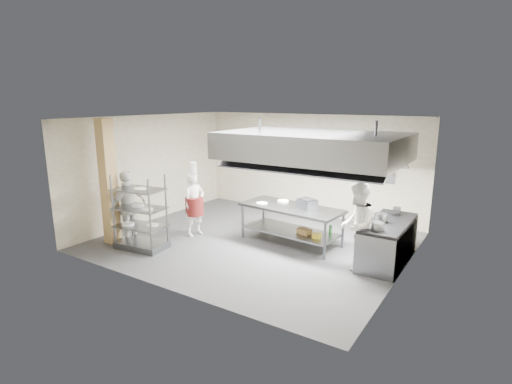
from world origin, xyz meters
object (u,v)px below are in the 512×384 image
Objects in this scene: chef_head at (194,204)px; griddle at (307,204)px; chef_line at (357,226)px; stockpot at (380,218)px; island at (291,225)px; pass_rack at (140,212)px; chef_plating at (129,206)px; cooking_range at (387,243)px.

chef_head reaches higher than griddle.
chef_line is 0.61m from stockpot.
chef_head is at bearing -155.01° from island.
chef_plating is (-0.61, 0.18, 0.01)m from pass_rack.
pass_rack is at bearing -155.68° from cooking_range.
stockpot is (5.52, 1.97, 0.11)m from chef_plating.
island is 9.20× the size of stockpot.
chef_plating is 4.17× the size of griddle.
island is 1.24× the size of cooking_range.
chef_line is at bearing -0.54° from griddle.
chef_head is (0.45, 1.38, -0.06)m from pass_rack.
pass_rack is at bearing -80.34° from chef_line.
island is 0.68m from griddle.
cooking_range is 2.00m from griddle.
chef_head is 4.54m from stockpot.
cooking_range is at bearing -67.33° from chef_head.
griddle reaches higher than cooking_range.
chef_head is at bearing 64.28° from pass_rack.
chef_head is at bearing -170.18° from stockpot.
griddle is at bearing -60.14° from chef_head.
chef_plating reaches higher than chef_head.
griddle reaches higher than stockpot.
cooking_range is 1.22× the size of chef_head.
island is at bearing 30.80° from pass_rack.
island is at bearing -178.00° from cooking_range.
island is at bearing 178.43° from stockpot.
chef_head is 6.05× the size of stockpot.
pass_rack is (-2.78, -2.21, 0.42)m from island.
island is 1.37× the size of chef_line.
pass_rack is 6.49× the size of stockpot.
cooking_range is 4.73× the size of griddle.
chef_plating is at bearing -143.70° from island.
griddle is (3.77, 2.10, 0.13)m from chef_plating.
cooking_range is 0.61m from stockpot.
island is at bearing -58.84° from chef_head.
pass_rack is at bearing 173.52° from chef_head.
chef_plating is at bearing 150.16° from chef_head.
pass_rack is 1.45m from chef_head.
griddle is (3.16, 2.28, 0.14)m from pass_rack.
cooking_range is at bearing 133.70° from chef_line.
griddle is at bearing -179.64° from cooking_range.
chef_plating is at bearing -84.32° from chef_line.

